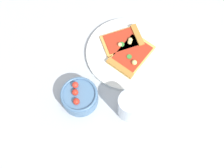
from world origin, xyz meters
TOP-DOWN VIEW (x-y plane):
  - ground_plane at (0.00, 0.00)m, footprint 2.40×2.40m
  - plate at (-0.01, -0.01)m, footprint 0.27×0.27m
  - pizza_slice_near at (-0.03, -0.00)m, footprint 0.14×0.17m
  - pizza_slice_far at (0.03, -0.03)m, footprint 0.12×0.15m
  - salad_bowl at (-0.06, 0.21)m, footprint 0.12×0.12m
  - soda_glass at (-0.18, 0.11)m, footprint 0.07×0.07m

SIDE VIEW (x-z plane):
  - ground_plane at x=0.00m, z-range 0.00..0.00m
  - plate at x=-0.01m, z-range 0.00..0.01m
  - pizza_slice_near at x=-0.03m, z-range 0.01..0.03m
  - pizza_slice_far at x=0.03m, z-range 0.01..0.03m
  - salad_bowl at x=-0.06m, z-range -0.01..0.07m
  - soda_glass at x=-0.18m, z-range 0.00..0.10m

